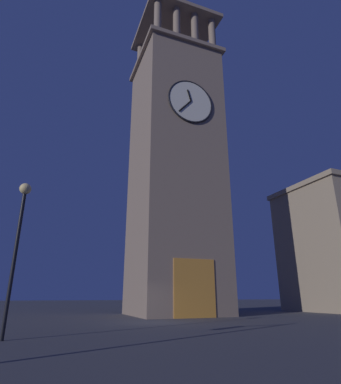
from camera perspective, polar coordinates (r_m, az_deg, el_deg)
ground_plane at (r=19.38m, az=-2.74°, el=-22.82°), size 200.00×200.00×0.00m
clocktower at (r=28.43m, az=0.85°, el=4.56°), size 7.57×7.71×31.13m
street_lamp at (r=13.13m, az=-26.05°, el=-5.88°), size 0.44×0.44×5.68m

